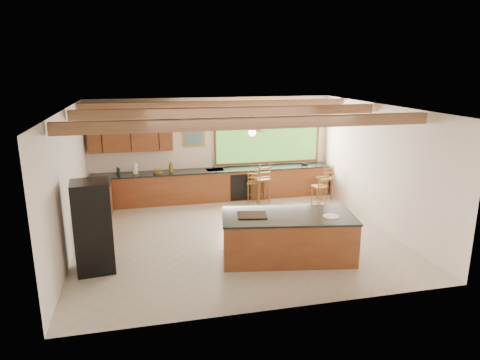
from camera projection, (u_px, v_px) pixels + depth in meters
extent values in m
plane|color=#B9B09A|center=(236.00, 236.00, 10.10)|extent=(7.20, 7.20, 0.00)
cube|color=white|center=(213.00, 148.00, 12.77)|extent=(7.20, 0.04, 3.00)
cube|color=white|center=(281.00, 224.00, 6.65)|extent=(7.20, 0.04, 3.00)
cube|color=white|center=(68.00, 183.00, 8.93)|extent=(0.04, 6.50, 3.00)
cube|color=white|center=(379.00, 166.00, 10.49)|extent=(0.04, 6.50, 3.00)
cube|color=#A07350|center=(236.00, 107.00, 9.33)|extent=(7.20, 6.50, 0.04)
cube|color=#A77253|center=(255.00, 123.00, 7.86)|extent=(7.10, 0.15, 0.22)
cube|color=#A77253|center=(231.00, 112.00, 9.83)|extent=(7.10, 0.15, 0.22)
cube|color=#A77253|center=(218.00, 105.00, 11.53)|extent=(7.10, 0.15, 0.22)
cube|color=brown|center=(131.00, 139.00, 11.98)|extent=(2.30, 0.35, 0.70)
cube|color=beige|center=(129.00, 118.00, 11.76)|extent=(2.60, 0.50, 0.48)
cylinder|color=#FFEABF|center=(104.00, 127.00, 11.67)|extent=(0.10, 0.10, 0.01)
cylinder|color=#FFEABF|center=(156.00, 125.00, 11.97)|extent=(0.10, 0.10, 0.01)
cube|color=#76C646|center=(268.00, 141.00, 13.07)|extent=(3.20, 0.04, 1.30)
cube|color=gold|center=(194.00, 137.00, 12.54)|extent=(0.64, 0.03, 0.54)
cube|color=#39684C|center=(194.00, 138.00, 12.52)|extent=(0.54, 0.01, 0.44)
cube|color=brown|center=(215.00, 185.00, 12.73)|extent=(7.00, 0.65, 0.88)
cube|color=black|center=(215.00, 170.00, 12.61)|extent=(7.04, 0.69, 0.04)
cube|color=brown|center=(96.00, 210.00, 10.55)|extent=(0.65, 2.35, 0.88)
cube|color=black|center=(94.00, 192.00, 10.43)|extent=(0.69, 2.39, 0.04)
cube|color=black|center=(241.00, 187.00, 12.57)|extent=(0.60, 0.02, 0.78)
cube|color=silver|center=(215.00, 170.00, 12.61)|extent=(0.50, 0.38, 0.03)
cylinder|color=silver|center=(214.00, 163.00, 12.75)|extent=(0.03, 0.03, 0.30)
cylinder|color=silver|center=(214.00, 160.00, 12.62)|extent=(0.03, 0.20, 0.03)
cylinder|color=white|center=(135.00, 169.00, 12.05)|extent=(0.13, 0.13, 0.32)
cylinder|color=#19401E|center=(117.00, 170.00, 12.14)|extent=(0.05, 0.05, 0.18)
cylinder|color=#19401E|center=(119.00, 172.00, 11.98)|extent=(0.05, 0.05, 0.19)
cube|color=black|center=(304.00, 164.00, 13.19)|extent=(0.20, 0.17, 0.08)
cube|color=brown|center=(288.00, 237.00, 8.83)|extent=(2.82, 1.67, 0.90)
cube|color=black|center=(288.00, 216.00, 8.71)|extent=(2.87, 1.71, 0.04)
cube|color=black|center=(252.00, 215.00, 8.67)|extent=(0.66, 0.56, 0.02)
cylinder|color=white|center=(331.00, 216.00, 8.60)|extent=(0.33, 0.33, 0.02)
cube|color=black|center=(93.00, 227.00, 8.18)|extent=(0.77, 0.75, 1.80)
cube|color=silver|center=(112.00, 225.00, 8.25)|extent=(0.02, 0.05, 1.65)
cube|color=brown|center=(254.00, 183.00, 12.49)|extent=(0.46, 0.46, 0.04)
cylinder|color=brown|center=(250.00, 194.00, 12.41)|extent=(0.03, 0.03, 0.57)
cylinder|color=brown|center=(259.00, 193.00, 12.46)|extent=(0.03, 0.03, 0.57)
cylinder|color=brown|center=(248.00, 191.00, 12.66)|extent=(0.03, 0.03, 0.57)
cylinder|color=brown|center=(257.00, 191.00, 12.72)|extent=(0.03, 0.03, 0.57)
cube|color=brown|center=(262.00, 179.00, 12.38)|extent=(0.49, 0.49, 0.04)
cylinder|color=brown|center=(258.00, 193.00, 12.28)|extent=(0.04, 0.04, 0.69)
cylinder|color=brown|center=(269.00, 192.00, 12.35)|extent=(0.04, 0.04, 0.69)
cylinder|color=brown|center=(255.00, 190.00, 12.60)|extent=(0.04, 0.04, 0.69)
cylinder|color=brown|center=(266.00, 189.00, 12.67)|extent=(0.04, 0.04, 0.69)
cube|color=brown|center=(319.00, 186.00, 12.05)|extent=(0.41, 0.41, 0.04)
cylinder|color=brown|center=(316.00, 198.00, 11.97)|extent=(0.03, 0.03, 0.57)
cylinder|color=brown|center=(325.00, 198.00, 12.03)|extent=(0.03, 0.03, 0.57)
cylinder|color=brown|center=(312.00, 196.00, 12.23)|extent=(0.03, 0.03, 0.57)
cylinder|color=brown|center=(321.00, 195.00, 12.29)|extent=(0.03, 0.03, 0.57)
cube|color=brown|center=(325.00, 178.00, 12.68)|extent=(0.44, 0.44, 0.04)
cylinder|color=brown|center=(322.00, 191.00, 12.59)|extent=(0.04, 0.04, 0.64)
cylinder|color=brown|center=(331.00, 190.00, 12.65)|extent=(0.04, 0.04, 0.64)
cylinder|color=brown|center=(318.00, 188.00, 12.88)|extent=(0.04, 0.04, 0.64)
cylinder|color=brown|center=(327.00, 187.00, 12.94)|extent=(0.04, 0.04, 0.64)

